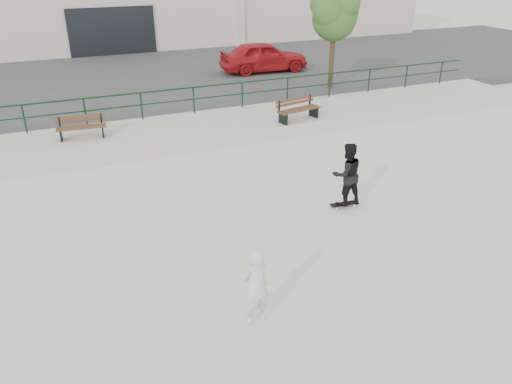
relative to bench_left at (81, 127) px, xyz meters
name	(u,v)px	position (x,y,z in m)	size (l,w,h in m)	color
ground	(300,286)	(3.27, -9.58, -0.87)	(120.00, 120.00, 0.00)	silver
ledge	(179,133)	(3.27, -0.08, -0.62)	(30.00, 3.00, 0.50)	beige
parking_strip	(134,81)	(3.27, 8.42, -0.62)	(60.00, 14.00, 0.50)	#3D3D3D
railing	(168,97)	(3.27, 1.22, 0.38)	(28.00, 0.06, 1.03)	#13341B
bench_left	(81,127)	(0.00, 0.00, 0.00)	(1.64, 0.61, 0.74)	brown
bench_right	(298,110)	(7.55, -1.12, 0.03)	(1.81, 0.86, 0.81)	brown
tree	(335,13)	(11.18, 2.64, 2.86)	(2.42, 2.15, 4.30)	brown
red_car	(264,56)	(9.66, 6.80, 0.39)	(1.79, 4.46, 1.52)	#AB1518
skateboard	(344,204)	(5.98, -6.93, -0.79)	(0.80, 0.28, 0.09)	black
standing_skater	(347,174)	(5.98, -6.93, 0.09)	(0.83, 0.65, 1.71)	black
seated_skater	(256,287)	(2.01, -10.22, -0.08)	(0.57, 0.37, 1.56)	silver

